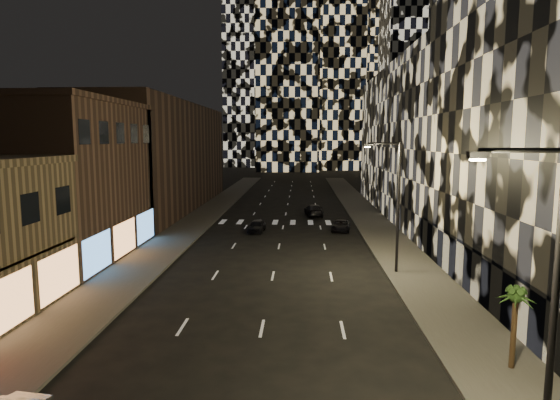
# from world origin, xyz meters

# --- Properties ---
(sidewalk_left) EXTENTS (4.00, 120.00, 0.15)m
(sidewalk_left) POSITION_xyz_m (-10.00, 50.00, 0.07)
(sidewalk_left) COLOR #47443F
(sidewalk_left) RESTS_ON ground
(sidewalk_right) EXTENTS (4.00, 120.00, 0.15)m
(sidewalk_right) POSITION_xyz_m (10.00, 50.00, 0.07)
(sidewalk_right) COLOR #47443F
(sidewalk_right) RESTS_ON ground
(curb_left) EXTENTS (0.20, 120.00, 0.15)m
(curb_left) POSITION_xyz_m (-7.90, 50.00, 0.07)
(curb_left) COLOR #4C4C47
(curb_left) RESTS_ON ground
(curb_right) EXTENTS (0.20, 120.00, 0.15)m
(curb_right) POSITION_xyz_m (7.90, 50.00, 0.07)
(curb_right) COLOR #4C4C47
(curb_right) RESTS_ON ground
(retail_brown) EXTENTS (10.00, 15.00, 12.00)m
(retail_brown) POSITION_xyz_m (-17.00, 33.50, 6.00)
(retail_brown) COLOR brown
(retail_brown) RESTS_ON ground
(retail_filler_left) EXTENTS (10.00, 40.00, 14.00)m
(retail_filler_left) POSITION_xyz_m (-17.00, 60.00, 7.00)
(retail_filler_left) COLOR brown
(retail_filler_left) RESTS_ON ground
(midrise_base) EXTENTS (0.60, 25.00, 3.00)m
(midrise_base) POSITION_xyz_m (12.30, 24.50, 1.50)
(midrise_base) COLOR #383838
(midrise_base) RESTS_ON ground
(midrise_filler_right) EXTENTS (16.00, 40.00, 18.00)m
(midrise_filler_right) POSITION_xyz_m (20.00, 57.00, 9.00)
(midrise_filler_right) COLOR #232326
(midrise_filler_right) RESTS_ON ground
(tower_center_low) EXTENTS (18.00, 18.00, 95.00)m
(tower_center_low) POSITION_xyz_m (-2.00, 140.00, 47.50)
(tower_center_low) COLOR black
(tower_center_low) RESTS_ON ground
(streetlight_near) EXTENTS (2.55, 0.25, 9.00)m
(streetlight_near) POSITION_xyz_m (8.35, 10.00, 5.35)
(streetlight_near) COLOR black
(streetlight_near) RESTS_ON sidewalk_right
(streetlight_far) EXTENTS (2.55, 0.25, 9.00)m
(streetlight_far) POSITION_xyz_m (8.35, 30.00, 5.35)
(streetlight_far) COLOR black
(streetlight_far) RESTS_ON sidewalk_right
(car_dark_midlane) EXTENTS (1.83, 3.74, 1.23)m
(car_dark_midlane) POSITION_xyz_m (-2.57, 44.27, 0.61)
(car_dark_midlane) COLOR black
(car_dark_midlane) RESTS_ON ground
(car_dark_oncoming) EXTENTS (2.44, 4.95, 1.39)m
(car_dark_oncoming) POSITION_xyz_m (3.50, 54.82, 0.69)
(car_dark_oncoming) COLOR black
(car_dark_oncoming) RESTS_ON ground
(car_dark_rightlane) EXTENTS (2.29, 4.11, 1.09)m
(car_dark_rightlane) POSITION_xyz_m (6.01, 45.24, 0.54)
(car_dark_rightlane) COLOR black
(car_dark_rightlane) RESTS_ON ground
(palm_tree) EXTENTS (1.73, 1.68, 3.38)m
(palm_tree) POSITION_xyz_m (10.48, 16.18, 2.94)
(palm_tree) COLOR #47331E
(palm_tree) RESTS_ON sidewalk_right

